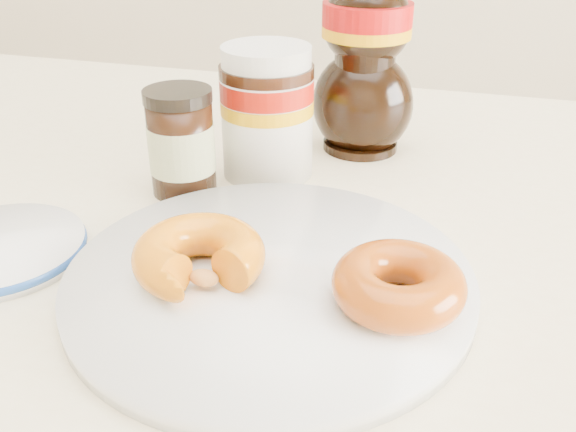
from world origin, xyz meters
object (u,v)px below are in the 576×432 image
(syrup_bottle, at_px, (365,53))
(dark_jar, at_px, (181,143))
(plate, at_px, (269,279))
(donut_bitten, at_px, (199,256))
(dining_table, at_px, (311,314))
(nutella_jar, at_px, (267,107))
(donut_whole, at_px, (399,284))

(syrup_bottle, height_order, dark_jar, syrup_bottle)
(dark_jar, bearing_deg, plate, -46.38)
(donut_bitten, bearing_deg, dark_jar, 137.90)
(dining_table, height_order, donut_bitten, donut_bitten)
(nutella_jar, xyz_separation_m, dark_jar, (-0.06, -0.06, -0.02))
(donut_whole, xyz_separation_m, nutella_jar, (-0.16, 0.21, 0.04))
(donut_whole, xyz_separation_m, syrup_bottle, (-0.08, 0.31, 0.08))
(plate, xyz_separation_m, donut_whole, (0.10, -0.02, 0.02))
(plate, relative_size, donut_whole, 3.33)
(dark_jar, bearing_deg, donut_bitten, -62.01)
(dining_table, bearing_deg, plate, -98.02)
(syrup_bottle, bearing_deg, donut_whole, -75.25)
(donut_bitten, bearing_deg, nutella_jar, 114.49)
(donut_bitten, bearing_deg, syrup_bottle, 98.58)
(donut_bitten, distance_m, syrup_bottle, 0.32)
(donut_whole, height_order, syrup_bottle, syrup_bottle)
(donut_whole, xyz_separation_m, dark_jar, (-0.22, 0.15, 0.02))
(donut_bitten, distance_m, donut_whole, 0.14)
(nutella_jar, distance_m, dark_jar, 0.09)
(dining_table, bearing_deg, syrup_bottle, 89.01)
(dining_table, xyz_separation_m, plate, (-0.01, -0.08, 0.09))
(nutella_jar, bearing_deg, syrup_bottle, 49.07)
(donut_bitten, xyz_separation_m, syrup_bottle, (0.06, 0.31, 0.08))
(plate, distance_m, donut_bitten, 0.06)
(plate, relative_size, dark_jar, 2.97)
(dining_table, distance_m, donut_bitten, 0.17)
(dining_table, distance_m, donut_whole, 0.17)
(plate, bearing_deg, syrup_bottle, 86.95)
(dining_table, xyz_separation_m, syrup_bottle, (0.00, 0.21, 0.19))
(donut_whole, distance_m, dark_jar, 0.27)
(donut_whole, bearing_deg, dark_jar, 146.18)
(plate, bearing_deg, donut_whole, -9.10)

